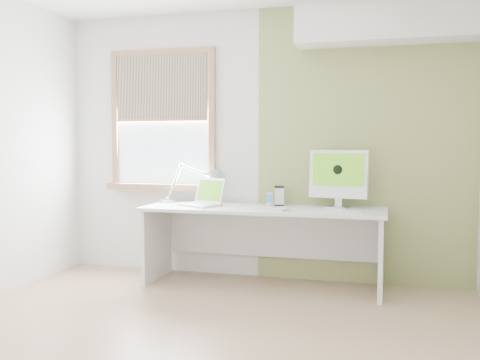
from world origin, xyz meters
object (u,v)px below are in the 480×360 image
(desk, at_px, (264,228))
(external_drive, at_px, (279,196))
(laptop, at_px, (204,199))
(desk_lamp, at_px, (206,182))
(imac, at_px, (339,175))

(desk, xyz_separation_m, external_drive, (0.11, 0.15, 0.28))
(desk, distance_m, laptop, 0.63)
(desk, height_order, desk_lamp, desk_lamp)
(imac, bearing_deg, desk, -171.49)
(desk_lamp, bearing_deg, external_drive, -3.12)
(desk_lamp, height_order, imac, imac)
(desk_lamp, xyz_separation_m, laptop, (0.06, -0.24, -0.14))
(desk_lamp, relative_size, imac, 1.31)
(desk_lamp, distance_m, external_drive, 0.75)
(external_drive, height_order, imac, imac)
(laptop, relative_size, imac, 0.84)
(desk_lamp, height_order, external_drive, desk_lamp)
(desk, bearing_deg, laptop, -175.09)
(laptop, relative_size, external_drive, 2.53)
(desk_lamp, bearing_deg, laptop, -75.38)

